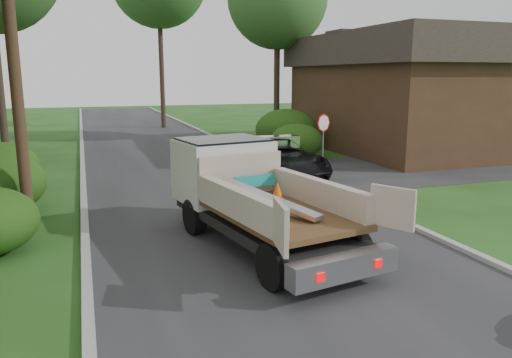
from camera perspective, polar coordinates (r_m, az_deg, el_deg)
The scene contains 13 objects.
ground at distance 10.69m, azimuth 4.16°, elevation -10.06°, with size 120.00×120.00×0.00m, color #1E4413.
road at distance 19.91m, azimuth -7.27°, elevation 0.16°, with size 8.00×90.00×0.02m, color #28282B.
side_street at distance 24.47m, azimuth 21.95°, elevation 1.55°, with size 16.00×7.00×0.02m, color #28282B.
curb_left at distance 19.50m, azimuth -19.14°, elevation -0.49°, with size 0.20×90.00×0.12m, color #9E9E99.
curb_right at distance 21.10m, azimuth 3.67°, elevation 1.04°, with size 0.20×90.00×0.12m, color #9E9E99.
stop_sign at distance 20.41m, azimuth 7.69°, elevation 5.47°, with size 0.71×0.32×2.48m.
utility_pole at distance 14.22m, azimuth -26.19°, elevation 15.45°, with size 2.42×1.25×10.00m.
house_right at distance 28.68m, azimuth 17.37°, elevation 9.58°, with size 9.72×12.96×6.20m.
hedge_left_c at distance 19.56m, azimuth -27.21°, elevation 1.26°, with size 2.60×2.60×1.70m, color #1A400E.
hedge_right_a at distance 24.37m, azimuth 4.66°, elevation 4.34°, with size 2.60×2.60×1.70m, color #1A400E.
hedge_right_b at distance 27.35m, azimuth 3.47°, elevation 5.70°, with size 3.38×3.38×2.21m, color #1A400E.
flatbed_truck at distance 12.21m, azimuth -1.43°, elevation -0.95°, with size 3.64×6.58×2.36m.
black_pickup at distance 19.58m, azimuth 2.07°, elevation 2.39°, with size 2.63×5.70×1.58m, color black.
Camera 1 is at (-3.97, -9.10, 3.96)m, focal length 35.00 mm.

